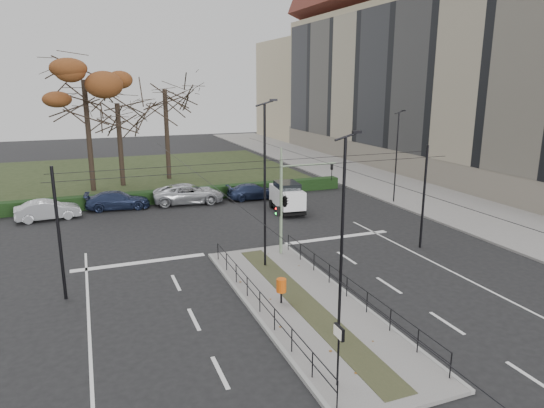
{
  "coord_description": "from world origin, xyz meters",
  "views": [
    {
      "loc": [
        -8.27,
        -19.93,
        9.37
      ],
      "look_at": [
        2.0,
        6.4,
        2.28
      ],
      "focal_mm": 32.0,
      "sensor_mm": 36.0,
      "label": 1
    }
  ],
  "objects_px": {
    "streetlamp_median_near": "(342,238)",
    "streetlamp_median_far": "(265,184)",
    "parked_car_second": "(48,210)",
    "streetlamp_sidewalk": "(397,156)",
    "parked_car_fourth": "(189,194)",
    "litter_bin": "(281,286)",
    "parked_car_third": "(118,200)",
    "traffic_light": "(286,199)",
    "rust_tree": "(84,80)",
    "bare_tree_near": "(117,110)",
    "white_van": "(287,196)",
    "info_panel": "(339,339)",
    "bare_tree_center": "(165,96)",
    "parked_car_fifth": "(253,191)"
  },
  "relations": [
    {
      "from": "streetlamp_median_near",
      "to": "streetlamp_median_far",
      "type": "relative_size",
      "value": 0.9
    },
    {
      "from": "streetlamp_median_near",
      "to": "parked_car_second",
      "type": "bearing_deg",
      "value": 116.56
    },
    {
      "from": "streetlamp_sidewalk",
      "to": "parked_car_fourth",
      "type": "relative_size",
      "value": 1.29
    },
    {
      "from": "streetlamp_median_near",
      "to": "streetlamp_sidewalk",
      "type": "height_order",
      "value": "streetlamp_median_near"
    },
    {
      "from": "litter_bin",
      "to": "parked_car_third",
      "type": "bearing_deg",
      "value": 104.97
    },
    {
      "from": "traffic_light",
      "to": "parked_car_third",
      "type": "relative_size",
      "value": 1.12
    },
    {
      "from": "streetlamp_median_far",
      "to": "parked_car_fourth",
      "type": "bearing_deg",
      "value": 92.94
    },
    {
      "from": "rust_tree",
      "to": "bare_tree_near",
      "type": "relative_size",
      "value": 1.26
    },
    {
      "from": "litter_bin",
      "to": "streetlamp_median_near",
      "type": "bearing_deg",
      "value": -75.58
    },
    {
      "from": "parked_car_third",
      "to": "white_van",
      "type": "distance_m",
      "value": 12.9
    },
    {
      "from": "streetlamp_median_far",
      "to": "parked_car_fourth",
      "type": "relative_size",
      "value": 1.52
    },
    {
      "from": "traffic_light",
      "to": "streetlamp_sidewalk",
      "type": "relative_size",
      "value": 0.74
    },
    {
      "from": "info_panel",
      "to": "traffic_light",
      "type": "bearing_deg",
      "value": 74.59
    },
    {
      "from": "litter_bin",
      "to": "info_panel",
      "type": "height_order",
      "value": "info_panel"
    },
    {
      "from": "parked_car_second",
      "to": "parked_car_third",
      "type": "relative_size",
      "value": 0.91
    },
    {
      "from": "parked_car_third",
      "to": "parked_car_fourth",
      "type": "distance_m",
      "value": 5.45
    },
    {
      "from": "bare_tree_near",
      "to": "parked_car_third",
      "type": "bearing_deg",
      "value": -97.08
    },
    {
      "from": "rust_tree",
      "to": "parked_car_second",
      "type": "bearing_deg",
      "value": -110.69
    },
    {
      "from": "bare_tree_center",
      "to": "parked_car_fifth",
      "type": "xyz_separation_m",
      "value": [
        5.08,
        -11.0,
        -7.5
      ]
    },
    {
      "from": "litter_bin",
      "to": "parked_car_third",
      "type": "distance_m",
      "value": 20.54
    },
    {
      "from": "white_van",
      "to": "traffic_light",
      "type": "bearing_deg",
      "value": -113.34
    },
    {
      "from": "streetlamp_median_near",
      "to": "bare_tree_center",
      "type": "bearing_deg",
      "value": 90.97
    },
    {
      "from": "streetlamp_sidewalk",
      "to": "rust_tree",
      "type": "height_order",
      "value": "rust_tree"
    },
    {
      "from": "litter_bin",
      "to": "info_panel",
      "type": "relative_size",
      "value": 0.54
    },
    {
      "from": "white_van",
      "to": "streetlamp_sidewalk",
      "type": "bearing_deg",
      "value": -4.44
    },
    {
      "from": "litter_bin",
      "to": "streetlamp_median_near",
      "type": "relative_size",
      "value": 0.14
    },
    {
      "from": "traffic_light",
      "to": "streetlamp_median_near",
      "type": "bearing_deg",
      "value": -100.84
    },
    {
      "from": "info_panel",
      "to": "parked_car_fifth",
      "type": "xyz_separation_m",
      "value": [
        6.01,
        25.28,
        -1.11
      ]
    },
    {
      "from": "streetlamp_median_far",
      "to": "parked_car_second",
      "type": "height_order",
      "value": "streetlamp_median_far"
    },
    {
      "from": "parked_car_second",
      "to": "rust_tree",
      "type": "distance_m",
      "value": 12.76
    },
    {
      "from": "streetlamp_median_far",
      "to": "parked_car_fourth",
      "type": "xyz_separation_m",
      "value": [
        -0.79,
        15.31,
        -3.67
      ]
    },
    {
      "from": "white_van",
      "to": "bare_tree_near",
      "type": "height_order",
      "value": "bare_tree_near"
    },
    {
      "from": "parked_car_third",
      "to": "white_van",
      "type": "bearing_deg",
      "value": -109.36
    },
    {
      "from": "litter_bin",
      "to": "white_van",
      "type": "relative_size",
      "value": 0.26
    },
    {
      "from": "streetlamp_median_near",
      "to": "white_van",
      "type": "height_order",
      "value": "streetlamp_median_near"
    },
    {
      "from": "bare_tree_near",
      "to": "parked_car_fifth",
      "type": "xyz_separation_m",
      "value": [
        9.65,
        -9.24,
        -6.4
      ]
    },
    {
      "from": "rust_tree",
      "to": "parked_car_third",
      "type": "bearing_deg",
      "value": -77.74
    },
    {
      "from": "info_panel",
      "to": "parked_car_fifth",
      "type": "height_order",
      "value": "info_panel"
    },
    {
      "from": "info_panel",
      "to": "parked_car_third",
      "type": "relative_size",
      "value": 0.43
    },
    {
      "from": "white_van",
      "to": "rust_tree",
      "type": "height_order",
      "value": "rust_tree"
    },
    {
      "from": "info_panel",
      "to": "streetlamp_median_far",
      "type": "distance_m",
      "value": 10.93
    },
    {
      "from": "streetlamp_median_far",
      "to": "streetlamp_sidewalk",
      "type": "distance_m",
      "value": 17.27
    },
    {
      "from": "streetlamp_median_far",
      "to": "parked_car_fourth",
      "type": "height_order",
      "value": "streetlamp_median_far"
    },
    {
      "from": "traffic_light",
      "to": "info_panel",
      "type": "distance_m",
      "value": 12.41
    },
    {
      "from": "litter_bin",
      "to": "info_panel",
      "type": "bearing_deg",
      "value": -95.67
    },
    {
      "from": "bare_tree_near",
      "to": "parked_car_fifth",
      "type": "distance_m",
      "value": 14.81
    },
    {
      "from": "streetlamp_median_far",
      "to": "bare_tree_center",
      "type": "xyz_separation_m",
      "value": [
        -0.6,
        25.8,
        3.69
      ]
    },
    {
      "from": "bare_tree_near",
      "to": "streetlamp_sidewalk",
      "type": "bearing_deg",
      "value": -36.76
    },
    {
      "from": "streetlamp_median_near",
      "to": "parked_car_fifth",
      "type": "xyz_separation_m",
      "value": [
        4.52,
        22.68,
        -3.4
      ]
    },
    {
      "from": "streetlamp_sidewalk",
      "to": "bare_tree_center",
      "type": "relative_size",
      "value": 0.62
    }
  ]
}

